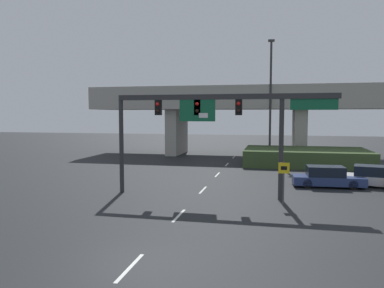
{
  "coord_description": "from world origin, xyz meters",
  "views": [
    {
      "loc": [
        4.61,
        -11.89,
        5.1
      ],
      "look_at": [
        0.0,
        9.09,
        3.38
      ],
      "focal_mm": 35.0,
      "sensor_mm": 36.0,
      "label": 1
    }
  ],
  "objects": [
    {
      "name": "ground_plane",
      "position": [
        0.0,
        0.0,
        0.0
      ],
      "size": [
        160.0,
        160.0,
        0.0
      ],
      "primitive_type": "plane",
      "color": "black"
    },
    {
      "name": "parked_sedan_near_right",
      "position": [
        8.31,
        15.5,
        0.67
      ],
      "size": [
        4.88,
        2.02,
        1.45
      ],
      "rotation": [
        0.0,
        0.0,
        0.05
      ],
      "color": "navy",
      "rests_on": "ground"
    },
    {
      "name": "grass_embankment",
      "position": [
        7.75,
        27.15,
        0.79
      ],
      "size": [
        12.0,
        7.52,
        1.59
      ],
      "color": "#384C28",
      "rests_on": "ground"
    },
    {
      "name": "overpass_bridge",
      "position": [
        -0.0,
        34.39,
        6.0
      ],
      "size": [
        35.57,
        7.75,
        8.38
      ],
      "color": "#A39E93",
      "rests_on": "ground"
    },
    {
      "name": "highway_light_pole_near",
      "position": [
        4.16,
        30.54,
        6.98
      ],
      "size": [
        0.7,
        0.36,
        13.2
      ],
      "color": "#2D2D30",
      "rests_on": "ground"
    },
    {
      "name": "speed_limit_sign",
      "position": [
        5.18,
        9.25,
        1.61
      ],
      "size": [
        0.6,
        0.11,
        2.47
      ],
      "color": "#4C4C4C",
      "rests_on": "ground"
    },
    {
      "name": "signal_gantry",
      "position": [
        0.98,
        10.68,
        5.02
      ],
      "size": [
        13.46,
        0.44,
        6.3
      ],
      "color": "#2D2D30",
      "rests_on": "ground"
    },
    {
      "name": "parked_sedan_mid_right",
      "position": [
        11.57,
        16.39,
        0.67
      ],
      "size": [
        4.83,
        2.74,
        1.45
      ],
      "rotation": [
        0.0,
        0.0,
        -0.21
      ],
      "color": "silver",
      "rests_on": "ground"
    },
    {
      "name": "lane_markings",
      "position": [
        0.0,
        15.81,
        0.0
      ],
      "size": [
        0.14,
        35.09,
        0.01
      ],
      "color": "silver",
      "rests_on": "ground"
    }
  ]
}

